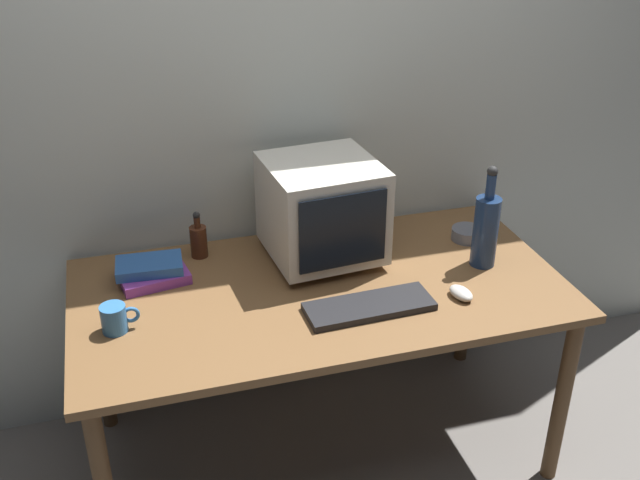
# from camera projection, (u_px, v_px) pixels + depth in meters

# --- Properties ---
(ground_plane) EXTENTS (6.00, 6.00, 0.00)m
(ground_plane) POSITION_uv_depth(u_px,v_px,m) (320.00, 447.00, 2.90)
(ground_plane) COLOR slate
(back_wall) EXTENTS (4.00, 0.08, 2.50)m
(back_wall) POSITION_uv_depth(u_px,v_px,m) (282.00, 99.00, 2.72)
(back_wall) COLOR beige
(back_wall) RESTS_ON ground
(desk) EXTENTS (1.67, 0.86, 0.74)m
(desk) POSITION_uv_depth(u_px,v_px,m) (320.00, 305.00, 2.59)
(desk) COLOR brown
(desk) RESTS_ON ground
(crt_monitor) EXTENTS (0.41, 0.42, 0.37)m
(crt_monitor) POSITION_uv_depth(u_px,v_px,m) (322.00, 210.00, 2.64)
(crt_monitor) COLOR beige
(crt_monitor) RESTS_ON desk
(keyboard) EXTENTS (0.43, 0.17, 0.02)m
(keyboard) POSITION_uv_depth(u_px,v_px,m) (369.00, 306.00, 2.42)
(keyboard) COLOR black
(keyboard) RESTS_ON desk
(computer_mouse) EXTENTS (0.08, 0.11, 0.04)m
(computer_mouse) POSITION_uv_depth(u_px,v_px,m) (461.00, 293.00, 2.48)
(computer_mouse) COLOR beige
(computer_mouse) RESTS_ON desk
(bottle_tall) EXTENTS (0.09, 0.09, 0.38)m
(bottle_tall) POSITION_uv_depth(u_px,v_px,m) (486.00, 229.00, 2.62)
(bottle_tall) COLOR navy
(bottle_tall) RESTS_ON desk
(bottle_short) EXTENTS (0.06, 0.06, 0.18)m
(bottle_short) POSITION_uv_depth(u_px,v_px,m) (199.00, 240.00, 2.71)
(bottle_short) COLOR #472314
(bottle_short) RESTS_ON desk
(book_stack) EXTENTS (0.25, 0.19, 0.07)m
(book_stack) POSITION_uv_depth(u_px,v_px,m) (152.00, 272.00, 2.57)
(book_stack) COLOR #843893
(book_stack) RESTS_ON desk
(mug) EXTENTS (0.12, 0.08, 0.09)m
(mug) POSITION_uv_depth(u_px,v_px,m) (115.00, 318.00, 2.30)
(mug) COLOR #3370B2
(mug) RESTS_ON desk
(cd_spindle) EXTENTS (0.12, 0.12, 0.04)m
(cd_spindle) POSITION_uv_depth(u_px,v_px,m) (467.00, 234.00, 2.84)
(cd_spindle) COLOR #595B66
(cd_spindle) RESTS_ON desk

